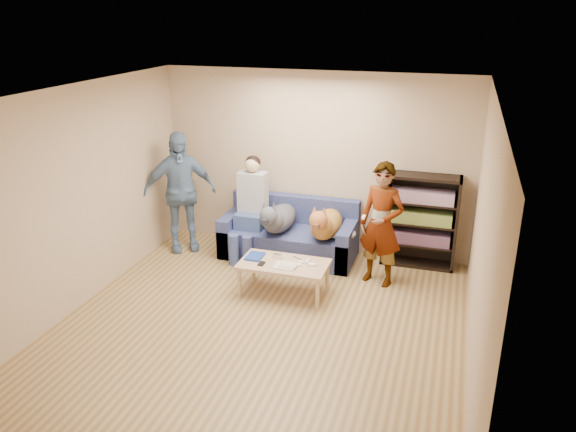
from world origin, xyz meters
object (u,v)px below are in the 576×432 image
(dog_tan, at_px, (325,224))
(coffee_table, at_px, (284,266))
(notebook_blue, at_px, (255,256))
(person_standing_right, at_px, (381,225))
(camera_silver, at_px, (278,256))
(bookshelf, at_px, (420,219))
(sofa, at_px, (290,237))
(dog_gray, at_px, (278,218))
(person_seated, at_px, (251,204))
(person_standing_left, at_px, (180,192))

(dog_tan, xyz_separation_m, coffee_table, (-0.30, -0.92, -0.26))
(notebook_blue, xyz_separation_m, dog_tan, (0.70, 0.87, 0.20))
(person_standing_right, bearing_deg, dog_tan, -179.46)
(camera_silver, bearing_deg, coffee_table, -45.00)
(bookshelf, bearing_deg, coffee_table, -137.96)
(sofa, height_order, bookshelf, bookshelf)
(dog_gray, bearing_deg, sofa, 61.24)
(sofa, xyz_separation_m, person_seated, (-0.55, -0.13, 0.49))
(bookshelf, bearing_deg, person_standing_right, -121.43)
(person_standing_right, distance_m, bookshelf, 0.85)
(sofa, xyz_separation_m, dog_gray, (-0.11, -0.20, 0.35))
(person_seated, bearing_deg, person_standing_left, -173.27)
(person_seated, bearing_deg, sofa, 13.03)
(camera_silver, bearing_deg, person_standing_right, 24.16)
(person_seated, height_order, bookshelf, person_seated)
(sofa, distance_m, person_seated, 0.75)
(camera_silver, distance_m, dog_gray, 0.88)
(dog_gray, height_order, bookshelf, bookshelf)
(camera_silver, relative_size, dog_gray, 0.09)
(dog_tan, height_order, bookshelf, bookshelf)
(dog_tan, bearing_deg, camera_silver, -117.59)
(camera_silver, distance_m, person_seated, 1.18)
(sofa, bearing_deg, dog_tan, -21.62)
(notebook_blue, bearing_deg, bookshelf, 34.55)
(person_standing_right, bearing_deg, dog_gray, -172.24)
(person_standing_left, bearing_deg, bookshelf, -26.21)
(dog_tan, bearing_deg, coffee_table, -107.93)
(person_seated, distance_m, dog_gray, 0.46)
(dog_tan, distance_m, coffee_table, 1.00)
(sofa, relative_size, bookshelf, 1.46)
(person_standing_left, xyz_separation_m, dog_tan, (2.16, 0.02, -0.26))
(camera_silver, distance_m, sofa, 1.05)
(sofa, relative_size, dog_gray, 1.53)
(notebook_blue, relative_size, dog_gray, 0.21)
(person_standing_left, relative_size, sofa, 0.94)
(notebook_blue, height_order, person_seated, person_seated)
(dog_tan, bearing_deg, dog_gray, 178.27)
(dog_gray, bearing_deg, person_standing_right, -10.58)
(person_seated, distance_m, bookshelf, 2.38)
(person_seated, bearing_deg, notebook_blue, -66.58)
(notebook_blue, height_order, dog_gray, dog_gray)
(person_standing_left, xyz_separation_m, notebook_blue, (1.46, -0.84, -0.46))
(person_standing_right, height_order, person_standing_left, person_standing_left)
(person_standing_left, xyz_separation_m, dog_gray, (1.48, 0.05, -0.26))
(dog_tan, relative_size, bookshelf, 0.89)
(dog_gray, bearing_deg, dog_tan, -1.73)
(person_standing_right, height_order, dog_gray, person_standing_right)
(person_seated, bearing_deg, coffee_table, -51.17)
(sofa, bearing_deg, person_seated, -166.97)
(person_standing_right, relative_size, notebook_blue, 6.22)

